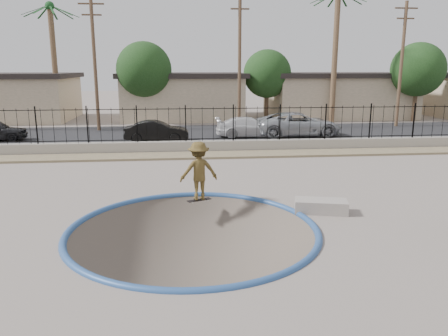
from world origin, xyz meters
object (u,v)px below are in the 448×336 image
object	(u,v)px
car_c	(249,127)
car_d	(298,124)
concrete_ledge	(321,206)
skater	(199,174)
skateboard	(199,200)
car_b	(157,131)

from	to	relation	value
car_c	car_d	xyz separation A→B (m)	(3.18, 0.00, 0.14)
concrete_ledge	car_d	world-z (taller)	car_d
skater	car_c	size ratio (longest dim) A/B	0.45
car_c	car_d	size ratio (longest dim) A/B	0.78
skater	skateboard	bearing A→B (deg)	170.48
skater	car_c	distance (m)	13.94
car_d	skateboard	bearing A→B (deg)	149.94
concrete_ledge	car_c	xyz separation A→B (m)	(0.13, 14.87, 0.46)
skater	car_b	bearing A→B (deg)	-90.31
skateboard	car_c	bearing A→B (deg)	50.90
concrete_ledge	car_c	world-z (taller)	car_c
skateboard	car_b	size ratio (longest dim) A/B	0.22
skater	car_b	distance (m)	12.30
car_b	car_c	size ratio (longest dim) A/B	0.88
skater	car_d	xyz separation A→B (m)	(7.02, 13.40, -0.17)
concrete_ledge	skateboard	bearing A→B (deg)	158.39
skater	car_c	bearing A→B (deg)	-115.52
skateboard	car_d	size ratio (longest dim) A/B	0.15
concrete_ledge	car_c	bearing A→B (deg)	89.51
skateboard	car_c	xyz separation A→B (m)	(3.84, 13.40, 0.60)
car_c	car_b	bearing A→B (deg)	102.99
car_b	car_d	size ratio (longest dim) A/B	0.69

